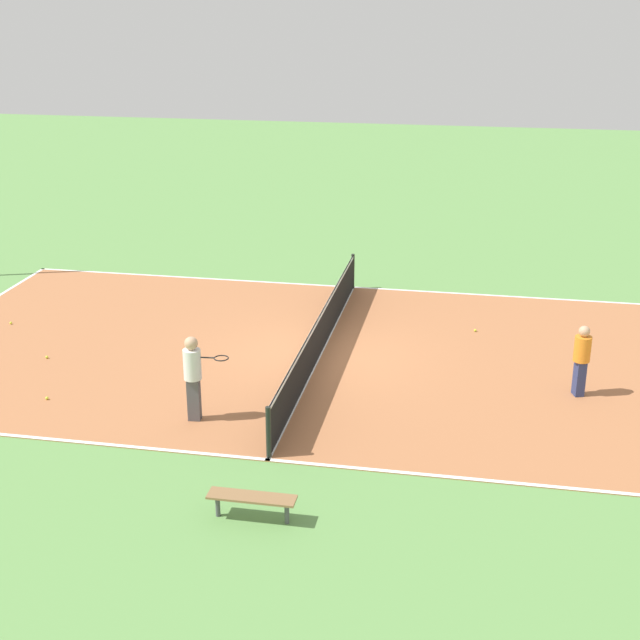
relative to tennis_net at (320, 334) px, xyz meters
The scene contains 10 objects.
ground_plane 0.55m from the tennis_net, ahead, with size 80.00×80.00×0.00m, color #60934C.
court_surface 0.54m from the tennis_net, ahead, with size 10.65×19.99×0.02m.
tennis_net is the anchor object (origin of this frame).
bench 7.26m from the tennis_net, behind, with size 0.36×1.49×0.45m.
player_far_white 4.37m from the tennis_net, 154.62° to the left, with size 0.41×0.96×1.82m.
player_center_orange 6.09m from the tennis_net, 101.74° to the right, with size 0.45×0.45×1.60m.
tennis_ball_far_baseline 6.44m from the tennis_net, 124.33° to the left, with size 0.07×0.07×0.07m, color #CCE033.
tennis_ball_midcourt 6.57m from the tennis_net, 103.20° to the left, with size 0.07×0.07×0.07m, color #CCE033.
tennis_ball_right_alley 4.31m from the tennis_net, 58.72° to the right, with size 0.07×0.07×0.07m, color #CCE033.
tennis_ball_near_net 8.44m from the tennis_net, 86.63° to the left, with size 0.07×0.07×0.07m, color #CCE033.
Camera 1 is at (-19.60, -3.72, 8.29)m, focal length 50.00 mm.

